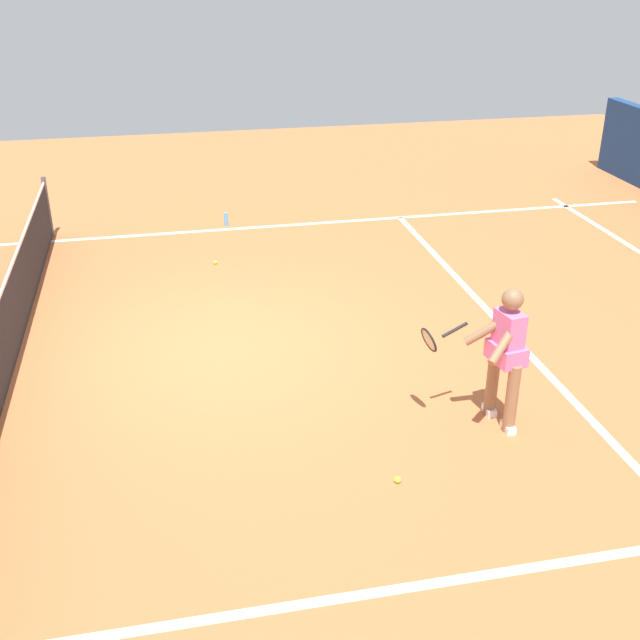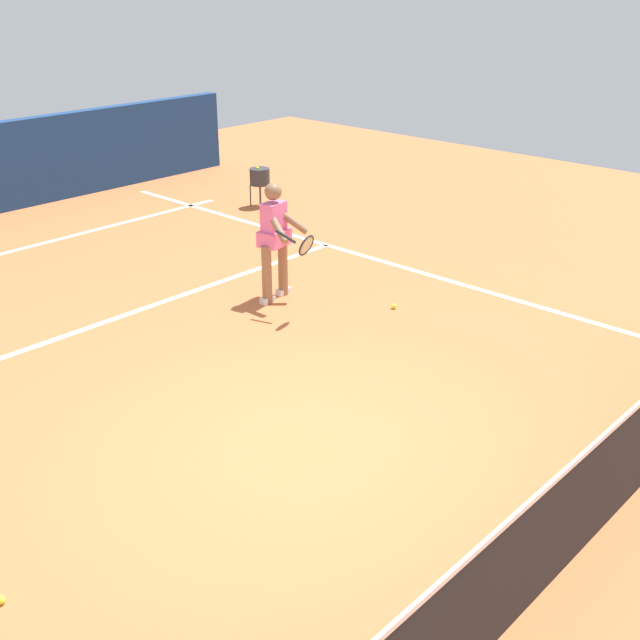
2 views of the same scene
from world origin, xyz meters
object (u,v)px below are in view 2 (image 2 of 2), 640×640
tennis_ball_mid (394,306)px  ball_hopper (260,177)px  tennis_ball_near (0,600)px  tennis_player (276,238)px

tennis_ball_mid → ball_hopper: size_ratio=0.09×
tennis_ball_near → tennis_ball_mid: (-5.95, -1.21, 0.00)m
tennis_ball_near → tennis_ball_mid: bearing=-168.5°
tennis_player → tennis_ball_mid: bearing=120.5°
tennis_player → ball_hopper: size_ratio=2.09×
tennis_player → tennis_ball_near: (5.16, 2.54, -0.81)m
tennis_ball_near → tennis_ball_mid: same height
tennis_player → tennis_ball_near: tennis_player is taller
tennis_ball_near → ball_hopper: 10.06m
tennis_ball_mid → tennis_player: bearing=-59.5°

